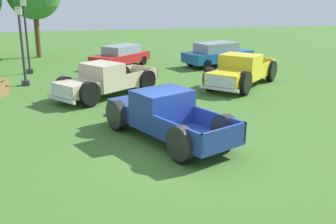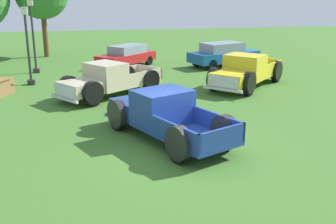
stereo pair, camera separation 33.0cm
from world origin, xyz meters
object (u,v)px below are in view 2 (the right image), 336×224
Objects in this scene: pickup_truck_behind_left at (105,81)px; sedan_distant_a at (223,54)px; lamp_post_far at (33,34)px; sedan_distant_b at (127,56)px; lamp_post_near at (28,44)px; pickup_truck_foreground at (161,114)px; pickup_truck_behind_right at (244,72)px.

sedan_distant_a is at bearing 39.66° from pickup_truck_behind_left.
pickup_truck_behind_left is at bearing -60.82° from lamp_post_far.
lamp_post_near reaches higher than sedan_distant_b.
pickup_truck_behind_left is at bearing 105.25° from pickup_truck_foreground.
pickup_truck_foreground is 5.67m from pickup_truck_behind_left.
lamp_post_near is (-10.22, 2.77, 1.27)m from pickup_truck_behind_right.
pickup_truck_behind_left is at bearing -140.34° from sedan_distant_a.
pickup_truck_behind_right reaches higher than sedan_distant_b.
lamp_post_near reaches higher than sedan_distant_a.
pickup_truck_behind_left is at bearing -42.91° from lamp_post_near.
pickup_truck_foreground is at bearing -131.01° from pickup_truck_behind_right.
sedan_distant_a is (6.19, 11.83, 0.04)m from pickup_truck_foreground.
sedan_distant_b is 5.62m from lamp_post_far.
lamp_post_near reaches higher than pickup_truck_behind_left.
sedan_distant_b is 1.04× the size of lamp_post_near.
sedan_distant_b is at bearing 37.99° from lamp_post_near.
lamp_post_near is at bearing 137.09° from pickup_truck_behind_left.
pickup_truck_behind_right is (5.20, 5.98, 0.03)m from pickup_truck_foreground.
pickup_truck_foreground is at bearing -66.85° from lamp_post_far.
pickup_truck_behind_right is at bearing 4.37° from pickup_truck_behind_left.
lamp_post_far is (-3.62, 6.48, 1.47)m from pickup_truck_behind_left.
lamp_post_far reaches higher than lamp_post_near.
pickup_truck_foreground is at bearing -117.61° from sedan_distant_a.
sedan_distant_b is at bearing 125.85° from pickup_truck_behind_right.
pickup_truck_behind_left reaches higher than sedan_distant_b.
pickup_truck_behind_right is 1.30× the size of lamp_post_near.
pickup_truck_behind_right reaches higher than pickup_truck_behind_left.
lamp_post_near is (-3.53, 3.29, 1.31)m from pickup_truck_behind_left.
sedan_distant_b is (1.72, 7.39, -0.03)m from pickup_truck_behind_left.
pickup_truck_foreground is 10.17m from lamp_post_near.
lamp_post_far reaches higher than pickup_truck_behind_left.
pickup_truck_behind_left is 5.00m from lamp_post_near.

